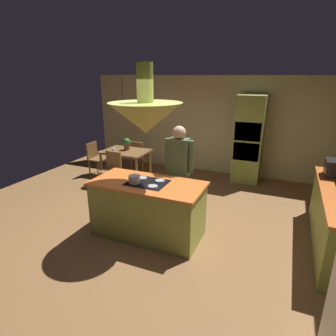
{
  "coord_description": "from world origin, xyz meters",
  "views": [
    {
      "loc": [
        1.95,
        -3.9,
        2.56
      ],
      "look_at": [
        0.1,
        0.4,
        1.0
      ],
      "focal_mm": 30.03,
      "sensor_mm": 36.0,
      "label": 1
    }
  ],
  "objects_px": {
    "kitchen_island": "(148,209)",
    "oven_tower": "(249,139)",
    "potted_plant_on_table": "(127,143)",
    "dining_table": "(126,155)",
    "person_at_island": "(179,167)",
    "chair_by_back_wall": "(138,154)",
    "cup_on_table": "(114,150)",
    "chair_at_corner": "(95,156)",
    "cooking_pot_on_cooktop": "(134,179)",
    "chair_facing_island": "(112,168)"
  },
  "relations": [
    {
      "from": "cup_on_table",
      "to": "cooking_pot_on_cooktop",
      "type": "distance_m",
      "value": 2.68
    },
    {
      "from": "chair_at_corner",
      "to": "cooking_pot_on_cooktop",
      "type": "bearing_deg",
      "value": -131.97
    },
    {
      "from": "chair_by_back_wall",
      "to": "chair_at_corner",
      "type": "distance_m",
      "value": 1.14
    },
    {
      "from": "oven_tower",
      "to": "chair_by_back_wall",
      "type": "height_order",
      "value": "oven_tower"
    },
    {
      "from": "chair_at_corner",
      "to": "potted_plant_on_table",
      "type": "relative_size",
      "value": 2.9
    },
    {
      "from": "person_at_island",
      "to": "oven_tower",
      "type": "bearing_deg",
      "value": 71.66
    },
    {
      "from": "chair_facing_island",
      "to": "dining_table",
      "type": "bearing_deg",
      "value": 90.0
    },
    {
      "from": "person_at_island",
      "to": "cooking_pot_on_cooktop",
      "type": "distance_m",
      "value": 0.94
    },
    {
      "from": "chair_by_back_wall",
      "to": "chair_at_corner",
      "type": "xyz_separation_m",
      "value": [
        -0.94,
        -0.64,
        0.0
      ]
    },
    {
      "from": "kitchen_island",
      "to": "person_at_island",
      "type": "bearing_deg",
      "value": 69.86
    },
    {
      "from": "oven_tower",
      "to": "chair_by_back_wall",
      "type": "bearing_deg",
      "value": -169.76
    },
    {
      "from": "chair_facing_island",
      "to": "potted_plant_on_table",
      "type": "bearing_deg",
      "value": 91.09
    },
    {
      "from": "person_at_island",
      "to": "chair_by_back_wall",
      "type": "xyz_separation_m",
      "value": [
        -1.96,
        2.03,
        -0.5
      ]
    },
    {
      "from": "person_at_island",
      "to": "cooking_pot_on_cooktop",
      "type": "xyz_separation_m",
      "value": [
        -0.42,
        -0.84,
        0.0
      ]
    },
    {
      "from": "chair_by_back_wall",
      "to": "cup_on_table",
      "type": "height_order",
      "value": "chair_by_back_wall"
    },
    {
      "from": "oven_tower",
      "to": "person_at_island",
      "type": "height_order",
      "value": "oven_tower"
    },
    {
      "from": "chair_at_corner",
      "to": "dining_table",
      "type": "bearing_deg",
      "value": -90.0
    },
    {
      "from": "chair_by_back_wall",
      "to": "cooking_pot_on_cooktop",
      "type": "bearing_deg",
      "value": 118.24
    },
    {
      "from": "kitchen_island",
      "to": "potted_plant_on_table",
      "type": "relative_size",
      "value": 6.05
    },
    {
      "from": "person_at_island",
      "to": "chair_at_corner",
      "type": "bearing_deg",
      "value": 154.41
    },
    {
      "from": "kitchen_island",
      "to": "oven_tower",
      "type": "distance_m",
      "value": 3.48
    },
    {
      "from": "oven_tower",
      "to": "cooking_pot_on_cooktop",
      "type": "height_order",
      "value": "oven_tower"
    },
    {
      "from": "kitchen_island",
      "to": "cup_on_table",
      "type": "relative_size",
      "value": 20.15
    },
    {
      "from": "kitchen_island",
      "to": "person_at_island",
      "type": "height_order",
      "value": "person_at_island"
    },
    {
      "from": "kitchen_island",
      "to": "potted_plant_on_table",
      "type": "xyz_separation_m",
      "value": [
        -1.71,
        2.19,
        0.46
      ]
    },
    {
      "from": "kitchen_island",
      "to": "chair_facing_island",
      "type": "height_order",
      "value": "kitchen_island"
    },
    {
      "from": "oven_tower",
      "to": "person_at_island",
      "type": "relative_size",
      "value": 1.22
    },
    {
      "from": "kitchen_island",
      "to": "chair_by_back_wall",
      "type": "height_order",
      "value": "kitchen_island"
    },
    {
      "from": "dining_table",
      "to": "chair_at_corner",
      "type": "distance_m",
      "value": 0.95
    },
    {
      "from": "oven_tower",
      "to": "chair_at_corner",
      "type": "xyz_separation_m",
      "value": [
        -3.74,
        -1.14,
        -0.55
      ]
    },
    {
      "from": "oven_tower",
      "to": "chair_facing_island",
      "type": "height_order",
      "value": "oven_tower"
    },
    {
      "from": "oven_tower",
      "to": "potted_plant_on_table",
      "type": "bearing_deg",
      "value": -159.47
    },
    {
      "from": "kitchen_island",
      "to": "oven_tower",
      "type": "bearing_deg",
      "value": 71.26
    },
    {
      "from": "dining_table",
      "to": "potted_plant_on_table",
      "type": "distance_m",
      "value": 0.29
    },
    {
      "from": "chair_at_corner",
      "to": "cooking_pot_on_cooktop",
      "type": "relative_size",
      "value": 4.83
    },
    {
      "from": "kitchen_island",
      "to": "chair_at_corner",
      "type": "distance_m",
      "value": 3.37
    },
    {
      "from": "dining_table",
      "to": "chair_facing_island",
      "type": "xyz_separation_m",
      "value": [
        0.0,
        -0.64,
        -0.15
      ]
    },
    {
      "from": "dining_table",
      "to": "person_at_island",
      "type": "bearing_deg",
      "value": -35.31
    },
    {
      "from": "chair_facing_island",
      "to": "potted_plant_on_table",
      "type": "relative_size",
      "value": 2.9
    },
    {
      "from": "cup_on_table",
      "to": "cooking_pot_on_cooktop",
      "type": "height_order",
      "value": "cooking_pot_on_cooktop"
    },
    {
      "from": "kitchen_island",
      "to": "dining_table",
      "type": "xyz_separation_m",
      "value": [
        -1.7,
        2.1,
        0.19
      ]
    },
    {
      "from": "chair_at_corner",
      "to": "potted_plant_on_table",
      "type": "bearing_deg",
      "value": -84.48
    },
    {
      "from": "oven_tower",
      "to": "dining_table",
      "type": "relative_size",
      "value": 1.89
    },
    {
      "from": "oven_tower",
      "to": "cooking_pot_on_cooktop",
      "type": "distance_m",
      "value": 3.6
    },
    {
      "from": "chair_by_back_wall",
      "to": "cooking_pot_on_cooktop",
      "type": "distance_m",
      "value": 3.29
    },
    {
      "from": "dining_table",
      "to": "chair_at_corner",
      "type": "height_order",
      "value": "chair_at_corner"
    },
    {
      "from": "potted_plant_on_table",
      "to": "dining_table",
      "type": "bearing_deg",
      "value": -81.18
    },
    {
      "from": "cooking_pot_on_cooktop",
      "to": "chair_at_corner",
      "type": "bearing_deg",
      "value": 138.03
    },
    {
      "from": "person_at_island",
      "to": "cup_on_table",
      "type": "height_order",
      "value": "person_at_island"
    },
    {
      "from": "chair_at_corner",
      "to": "cup_on_table",
      "type": "height_order",
      "value": "chair_at_corner"
    }
  ]
}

